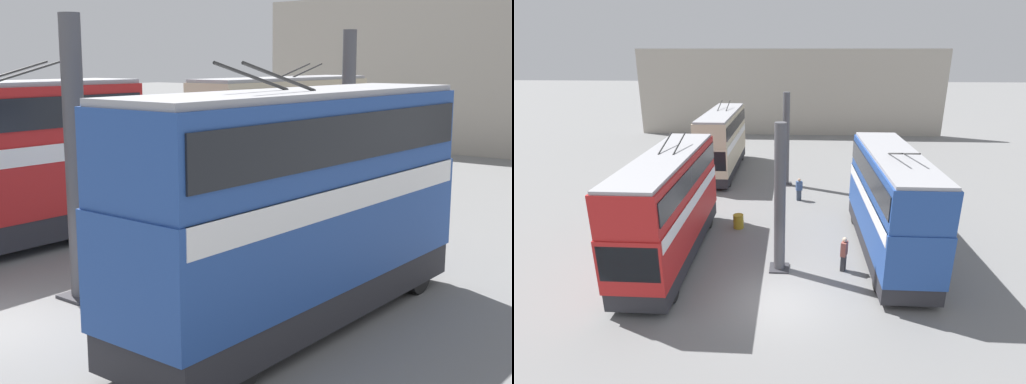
% 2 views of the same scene
% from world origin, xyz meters
% --- Properties ---
extents(support_column_near, '(0.92, 0.92, 6.93)m').
position_xyz_m(support_column_near, '(2.69, 0.00, 3.34)').
color(support_column_near, '#4C4C51').
rests_on(support_column_near, ground_plane).
extents(support_column_far, '(0.92, 0.92, 6.93)m').
position_xyz_m(support_column_far, '(15.21, 0.00, 3.34)').
color(support_column_far, '#4C4C51').
rests_on(support_column_far, ground_plane).
extents(bus_left_near, '(10.08, 2.54, 5.83)m').
position_xyz_m(bus_left_near, '(4.61, -5.32, 2.97)').
color(bus_left_near, black).
rests_on(bus_left_near, ground_plane).
extents(bus_right_far, '(10.68, 2.54, 5.67)m').
position_xyz_m(bus_right_far, '(18.39, 5.32, 2.87)').
color(bus_right_far, black).
rests_on(bus_right_far, ground_plane).
extents(person_by_left_row, '(0.48, 0.39, 1.71)m').
position_xyz_m(person_by_left_row, '(2.71, -2.98, 0.90)').
color(person_by_left_row, '#2D2D33').
rests_on(person_by_left_row, ground_plane).
extents(person_aisle_midway, '(0.35, 0.47, 1.56)m').
position_xyz_m(person_aisle_midway, '(11.88, -1.00, 0.82)').
color(person_aisle_midway, '#384251').
rests_on(person_aisle_midway, ground_plane).
extents(oil_drum, '(0.62, 0.62, 0.81)m').
position_xyz_m(oil_drum, '(7.16, 2.54, 0.40)').
color(oil_drum, '#B28E23').
rests_on(oil_drum, ground_plane).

